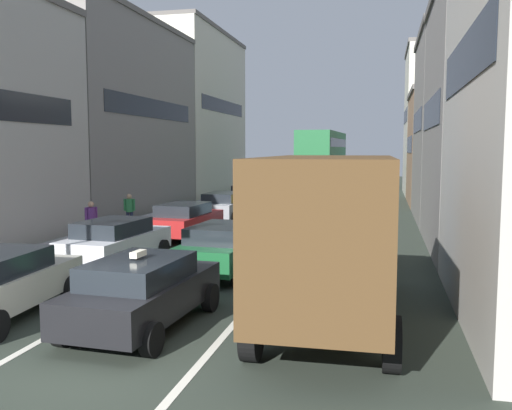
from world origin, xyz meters
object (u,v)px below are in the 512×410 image
Objects in this scene: sedan_centre_lane_second at (224,247)px; sedan_right_lane_behind_truck at (344,237)px; sedan_left_lane_third at (185,220)px; coupe_centre_lane_fourth at (290,206)px; bus_mid_queue_primary at (322,161)px; bus_far_queue_secondary at (370,169)px; sedan_centre_lane_fifth at (305,197)px; removalist_box_truck at (331,233)px; pedestrian_near_kerb at (129,209)px; sedan_left_lane_fourth at (224,206)px; pedestrian_far_sidewalk at (91,219)px; hatchback_centre_lane_third at (267,220)px; sedan_left_lane_fifth at (248,196)px; wagon_left_lane_second at (115,241)px; taxi_centre_lane_front at (143,290)px.

sedan_centre_lane_second and sedan_right_lane_behind_truck have the same top height.
coupe_centre_lane_fourth is (3.32, 6.65, 0.00)m from sedan_left_lane_third.
bus_far_queue_secondary is (3.34, 13.37, -1.07)m from bus_mid_queue_primary.
sedan_centre_lane_second is 1.00× the size of sedan_centre_lane_fifth.
removalist_box_truck is 4.66× the size of pedestrian_near_kerb.
sedan_centre_lane_fifth and sedan_right_lane_behind_truck have the same top height.
coupe_centre_lane_fourth is at bearing -22.90° from sedan_left_lane_third.
sedan_right_lane_behind_truck is at bearing -142.81° from sedan_left_lane_fourth.
sedan_left_lane_third is 1.00× the size of coupe_centre_lane_fourth.
pedestrian_far_sidewalk is (-9.97, -36.94, -0.81)m from bus_far_queue_secondary.
sedan_left_lane_fourth is at bearing 170.06° from bus_mid_queue_primary.
hatchback_centre_lane_third is 0.41× the size of bus_far_queue_secondary.
pedestrian_far_sidewalk is (-3.01, -14.01, 0.15)m from sedan_left_lane_fifth.
sedan_left_lane_fourth is at bearing 167.84° from bus_far_queue_secondary.
sedan_left_lane_fourth is (-7.06, 15.93, -1.18)m from removalist_box_truck.
wagon_left_lane_second is 0.42× the size of bus_mid_queue_primary.
pedestrian_far_sidewalk is at bearing 157.81° from sedan_centre_lane_fifth.
bus_mid_queue_primary is 6.38× the size of pedestrian_far_sidewalk.
sedan_left_lane_third is at bearing 0.60° from wagon_left_lane_second.
bus_far_queue_secondary reaches higher than pedestrian_far_sidewalk.
taxi_centre_lane_front is 11.40m from pedestrian_far_sidewalk.
bus_far_queue_secondary is at bearing -3.57° from coupe_centre_lane_fourth.
removalist_box_truck is 45.19m from bus_far_queue_secondary.
pedestrian_near_kerb reaches higher than sedan_left_lane_fourth.
removalist_box_truck is 22.73m from sedan_centre_lane_fifth.
sedan_left_lane_fifth is at bearing 3.66° from wagon_left_lane_second.
sedan_left_lane_fifth is (-7.30, 22.26, -1.18)m from removalist_box_truck.
sedan_left_lane_third is 0.42× the size of bus_far_queue_secondary.
sedan_right_lane_behind_truck is (3.50, -15.53, 0.00)m from sedan_centre_lane_fifth.
wagon_left_lane_second is at bearing 171.07° from bus_far_queue_secondary.
sedan_centre_lane_fifth is 1.01× the size of sedan_left_lane_fifth.
pedestrian_near_kerb reaches higher than sedan_centre_lane_fifth.
pedestrian_near_kerb and pedestrian_far_sidewalk have the same top height.
pedestrian_near_kerb is (-6.69, 13.12, 0.15)m from taxi_centre_lane_front.
taxi_centre_lane_front reaches higher than sedan_right_lane_behind_truck.
sedan_left_lane_third is 1.02× the size of sedan_left_lane_fourth.
pedestrian_near_kerb is 3.77m from pedestrian_far_sidewalk.
bus_mid_queue_primary reaches higher than sedan_centre_lane_fifth.
sedan_left_lane_fourth is 11.36m from sedan_right_lane_behind_truck.
bus_mid_queue_primary reaches higher than coupe_centre_lane_fourth.
coupe_centre_lane_fourth is at bearing -66.94° from pedestrian_near_kerb.
removalist_box_truck is at bearing -141.44° from sedan_left_lane_third.
pedestrian_far_sidewalk is (-3.24, -7.67, 0.15)m from sedan_left_lane_fourth.
coupe_centre_lane_fourth is (3.62, 12.20, 0.00)m from wagon_left_lane_second.
sedan_left_lane_third is 0.42× the size of bus_mid_queue_primary.
removalist_box_truck is 23.46m from sedan_left_lane_fifth.
sedan_centre_lane_second is 41.12m from bus_far_queue_secondary.
wagon_left_lane_second and sedan_right_lane_behind_truck have the same top height.
sedan_left_lane_third is 35.81m from bus_far_queue_secondary.
taxi_centre_lane_front is 1.02× the size of sedan_left_lane_fourth.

